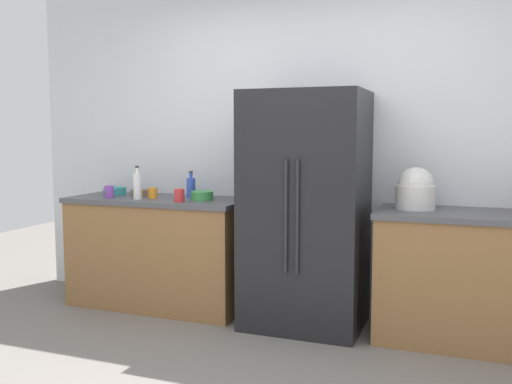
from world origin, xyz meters
TOP-DOWN VIEW (x-y plane):
  - kitchen_back_panel at (0.00, 1.75)m, footprint 5.04×0.10m
  - counter_left at (-1.19, 1.39)m, footprint 1.47×0.63m
  - counter_right at (1.34, 1.39)m, footprint 1.53×0.63m
  - refrigerator at (0.06, 1.34)m, footprint 0.85×0.69m
  - rice_cooker at (0.82, 1.43)m, footprint 0.28×0.28m
  - bottle_a at (-0.95, 1.49)m, footprint 0.07×0.07m
  - bottle_b at (-1.30, 1.24)m, footprint 0.07×0.07m
  - cup_a at (-1.22, 1.34)m, footprint 0.08×0.08m
  - cup_b at (-1.57, 1.24)m, footprint 0.07×0.07m
  - cup_c at (-0.91, 1.21)m, footprint 0.08×0.08m
  - bowl_a at (-1.66, 1.45)m, footprint 0.19×0.19m
  - bowl_b at (-0.79, 1.37)m, footprint 0.18×0.18m
  - bowl_c at (-1.42, 1.47)m, footprint 0.16×0.16m

SIDE VIEW (x-z plane):
  - counter_right at x=1.34m, z-range 0.00..0.90m
  - counter_left at x=-1.19m, z-range 0.00..0.90m
  - refrigerator at x=0.06m, z-range 0.00..1.72m
  - bowl_c at x=-1.42m, z-range 0.90..0.95m
  - bowl_a at x=-1.66m, z-range 0.90..0.96m
  - bowl_b at x=-0.79m, z-range 0.90..0.96m
  - cup_a at x=-1.22m, z-range 0.90..0.98m
  - cup_c at x=-0.91m, z-range 0.90..0.99m
  - cup_b at x=-1.57m, z-range 0.90..1.00m
  - bottle_a at x=-0.95m, z-range 0.87..1.09m
  - bottle_b at x=-1.30m, z-range 0.87..1.14m
  - rice_cooker at x=0.82m, z-range 0.88..1.17m
  - kitchen_back_panel at x=0.00m, z-range 0.00..2.86m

